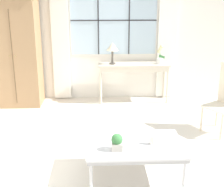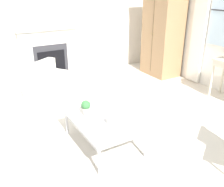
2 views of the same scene
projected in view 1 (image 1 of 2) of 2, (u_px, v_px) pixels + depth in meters
name	position (u px, v px, depth m)	size (l,w,h in m)	color
ground_plane	(125.00, 172.00, 3.88)	(14.00, 14.00, 0.00)	silver
wall_back_windowed	(114.00, 32.00, 6.34)	(7.20, 0.14, 2.80)	silver
armoire	(16.00, 51.00, 6.00)	(0.95, 0.66, 2.13)	#93704C
console_table	(134.00, 68.00, 6.29)	(1.42, 0.41, 0.79)	beige
table_lamp	(112.00, 48.00, 6.13)	(0.24, 0.24, 0.43)	#4C4742
potted_orchid	(160.00, 56.00, 6.22)	(0.17, 0.13, 0.38)	white
coffee_table	(135.00, 147.00, 3.70)	(1.13, 0.77, 0.43)	#BCBCC1
potted_plant_small	(117.00, 142.00, 3.51)	(0.13, 0.13, 0.20)	#BCB7AD
pillar_candle	(152.00, 140.00, 3.66)	(0.09, 0.09, 0.13)	silver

